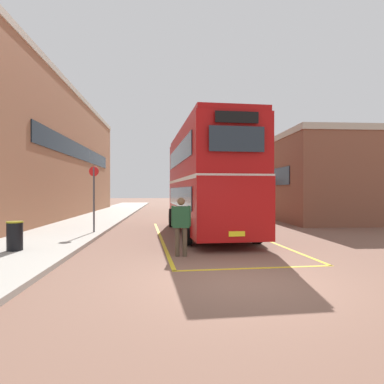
{
  "coord_description": "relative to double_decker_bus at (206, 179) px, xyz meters",
  "views": [
    {
      "loc": [
        -1.66,
        -7.39,
        1.99
      ],
      "look_at": [
        -0.27,
        12.1,
        1.9
      ],
      "focal_mm": 32.27,
      "sensor_mm": 36.0,
      "label": 1
    }
  ],
  "objects": [
    {
      "name": "bus_stop_sign",
      "position": [
        -5.05,
        -0.16,
        -0.63
      ],
      "size": [
        0.44,
        0.11,
        2.92
      ],
      "color": "#4C4C51",
      "rests_on": "sidewalk_left"
    },
    {
      "name": "double_decker_bus",
      "position": [
        0.0,
        0.0,
        0.0
      ],
      "size": [
        3.44,
        10.37,
        4.75
      ],
      "color": "black",
      "rests_on": "ground"
    },
    {
      "name": "sidewalk_left",
      "position": [
        -6.63,
        8.46,
        -2.44
      ],
      "size": [
        4.0,
        57.6,
        0.14
      ],
      "primitive_type": "cube",
      "color": "#A39E93",
      "rests_on": "ground"
    },
    {
      "name": "depot_building_right",
      "position": [
        9.65,
        10.29,
        0.29
      ],
      "size": [
        8.68,
        16.69,
        5.59
      ],
      "color": "brown",
      "rests_on": "ground"
    },
    {
      "name": "single_deck_bus",
      "position": [
        2.93,
        18.35,
        -0.87
      ],
      "size": [
        3.49,
        9.42,
        3.02
      ],
      "color": "black",
      "rests_on": "ground"
    },
    {
      "name": "pedestrian_boarding",
      "position": [
        -1.37,
        -5.36,
        -1.48
      ],
      "size": [
        0.59,
        0.28,
        1.78
      ],
      "color": "#473828",
      "rests_on": "ground"
    },
    {
      "name": "ground_plane",
      "position": [
        -0.13,
        6.06,
        -2.51
      ],
      "size": [
        135.6,
        135.6,
        0.0
      ],
      "primitive_type": "plane",
      "color": "brown"
    },
    {
      "name": "bay_marking_yellow",
      "position": [
        0.07,
        -1.92,
        -2.51
      ],
      "size": [
        5.17,
        12.52,
        0.01
      ],
      "color": "gold",
      "rests_on": "ground"
    },
    {
      "name": "brick_building_left",
      "position": [
        -11.3,
        10.78,
        2.05
      ],
      "size": [
        6.28,
        25.78,
        9.12
      ],
      "color": "#9E6647",
      "rests_on": "ground"
    },
    {
      "name": "litter_bin",
      "position": [
        -6.47,
        -4.78,
        -1.92
      ],
      "size": [
        0.49,
        0.49,
        0.9
      ],
      "color": "black",
      "rests_on": "sidewalk_left"
    }
  ]
}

